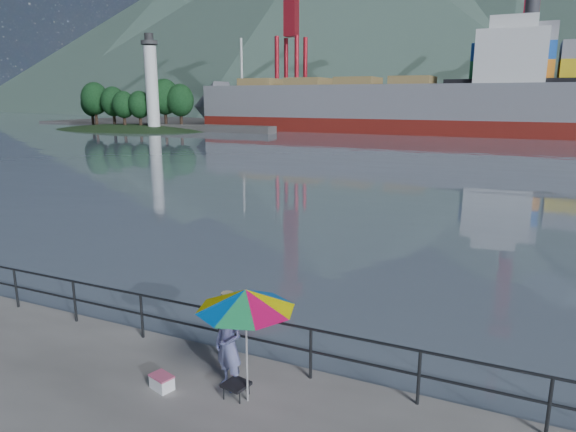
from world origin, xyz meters
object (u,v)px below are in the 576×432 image
(cooler_bag, at_px, (162,383))
(bulk_carrier, at_px, (391,105))
(fisherman, at_px, (229,345))
(beach_umbrella, at_px, (246,299))

(cooler_bag, distance_m, bulk_carrier, 74.94)
(fisherman, relative_size, cooler_bag, 4.11)
(fisherman, distance_m, beach_umbrella, 1.18)
(fisherman, height_order, bulk_carrier, bulk_carrier)
(beach_umbrella, relative_size, bulk_carrier, 0.04)
(fisherman, xyz_separation_m, bulk_carrier, (-15.14, 72.95, 3.19))
(fisherman, bearing_deg, bulk_carrier, 119.63)
(cooler_bag, height_order, bulk_carrier, bulk_carrier)
(beach_umbrella, xyz_separation_m, bulk_carrier, (-15.65, 73.18, 2.14))
(beach_umbrella, height_order, cooler_bag, beach_umbrella)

